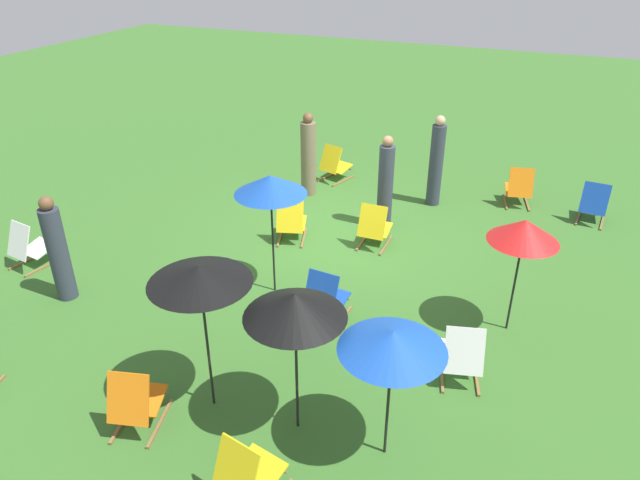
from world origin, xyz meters
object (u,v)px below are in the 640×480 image
object	(u,v)px
deckchair_2	(29,247)
umbrella_0	(393,341)
deckchair_12	(247,475)
person_0	(58,251)
deckchair_5	(594,204)
deckchair_9	(374,227)
deckchair_6	(326,298)
deckchair_8	(462,355)
person_2	(436,163)
deckchair_3	(291,222)
umbrella_3	(295,306)
umbrella_4	(524,231)
deckchair_4	(335,165)
umbrella_1	(270,185)
person_3	(308,157)
deckchair_7	(136,402)
umbrella_2	(199,275)
deckchair_10	(519,188)
person_1	(385,185)

from	to	relation	value
deckchair_2	umbrella_0	bearing A→B (deg)	176.12
deckchair_12	person_0	size ratio (longest dim) A/B	0.49
deckchair_5	deckchair_9	world-z (taller)	same
deckchair_6	deckchair_9	distance (m)	2.42
deckchair_5	deckchair_8	xyz separation A→B (m)	(1.46, 5.51, 0.00)
umbrella_0	person_2	size ratio (longest dim) A/B	0.88
deckchair_3	umbrella_3	xyz separation A→B (m)	(-2.04, 4.09, 1.33)
deckchair_3	deckchair_6	bearing A→B (deg)	108.93
umbrella_4	deckchair_5	bearing A→B (deg)	-103.99
deckchair_4	deckchair_6	size ratio (longest dim) A/B	1.04
deckchair_9	umbrella_1	distance (m)	2.67
deckchair_12	umbrella_1	size ratio (longest dim) A/B	0.43
deckchair_3	person_3	size ratio (longest dim) A/B	0.49
umbrella_4	deckchair_7	bearing A→B (deg)	44.46
deckchair_6	deckchair_12	xyz separation A→B (m)	(-0.47, 3.16, 0.00)
umbrella_2	person_2	distance (m)	6.90
deckchair_9	deckchair_12	world-z (taller)	same
deckchair_8	deckchair_10	bearing A→B (deg)	-105.80
deckchair_6	umbrella_1	xyz separation A→B (m)	(1.04, -0.41, 1.45)
deckchair_8	person_0	xyz separation A→B (m)	(6.02, 0.53, 0.44)
deckchair_2	umbrella_0	size ratio (longest dim) A/B	0.50
deckchair_2	person_2	bearing A→B (deg)	-129.11
umbrella_1	deckchair_10	bearing A→B (deg)	-122.98
deckchair_6	umbrella_1	world-z (taller)	umbrella_1
deckchair_3	umbrella_0	xyz separation A→B (m)	(-3.08, 4.06, 1.17)
umbrella_4	person_0	distance (m)	6.75
deckchair_4	umbrella_2	world-z (taller)	umbrella_2
deckchair_8	deckchair_3	bearing A→B (deg)	-50.59
umbrella_0	deckchair_7	bearing A→B (deg)	15.42
deckchair_7	deckchair_8	size ratio (longest dim) A/B	1.00
deckchair_3	deckchair_6	size ratio (longest dim) A/B	1.04
deckchair_4	umbrella_3	bearing A→B (deg)	125.99
deckchair_3	deckchair_6	world-z (taller)	same
umbrella_2	deckchair_12	bearing A→B (deg)	135.79
deckchair_4	person_3	distance (m)	1.05
deckchair_12	deckchair_5	bearing A→B (deg)	-98.60
umbrella_3	person_3	distance (m)	6.73
deckchair_10	person_3	bearing A→B (deg)	2.52
deckchair_9	person_0	xyz separation A→B (m)	(3.88, 3.45, 0.44)
deckchair_2	deckchair_6	bearing A→B (deg)	-165.51
deckchair_6	umbrella_1	bearing A→B (deg)	-16.31
deckchair_9	umbrella_0	distance (m)	4.87
umbrella_0	person_1	distance (m)	5.57
umbrella_4	person_3	bearing A→B (deg)	-35.39
deckchair_5	deckchair_7	distance (m)	9.11
deckchair_7	deckchair_9	world-z (taller)	same
deckchair_4	umbrella_3	world-z (taller)	umbrella_3
deckchair_12	person_1	distance (m)	6.45
deckchair_7	person_2	distance (m)	7.61
deckchair_3	umbrella_3	bearing A→B (deg)	98.52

